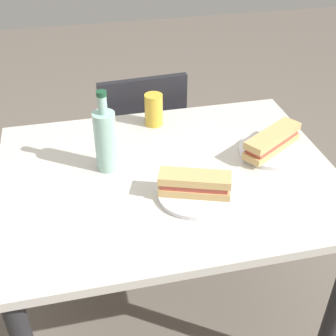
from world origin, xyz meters
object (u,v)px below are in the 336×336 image
Objects in this scene: chair_far at (140,142)px; water_bottle at (106,139)px; baguette_sandwich_far at (195,184)px; knife_far at (192,181)px; knife_near at (257,144)px; plate_far at (194,194)px; baguette_sandwich_near at (272,141)px; plate_near at (271,151)px; beer_glass at (154,110)px; dining_table at (168,200)px.

water_bottle is at bearing -109.55° from chair_far.
knife_far is (0.01, 0.05, -0.03)m from baguette_sandwich_far.
plate_far is (-0.29, -0.21, -0.01)m from knife_near.
chair_far reaches higher than knife_near.
baguette_sandwich_near and baguette_sandwich_far have the same top height.
baguette_sandwich_near is 1.61× the size of knife_near.
baguette_sandwich_far reaches higher than knife_near.
baguette_sandwich_near is 0.88× the size of water_bottle.
plate_near is at bearing 20.93° from knife_far.
chair_far is 3.79× the size of plate_near.
beer_glass reaches higher than chair_far.
water_bottle reaches higher than baguette_sandwich_near.
baguette_sandwich_near reaches higher than knife_near.
baguette_sandwich_far is 1.83× the size of beer_glass.
knife_near and knife_far have the same top height.
water_bottle is (-0.24, 0.21, 0.10)m from plate_far.
beer_glass is (-0.03, 0.47, 0.05)m from plate_far.
dining_table is 0.37m from beer_glass.
plate_far is 1.39× the size of knife_far.
knife_near is at bearing 36.10° from plate_far.
dining_table is 0.22m from baguette_sandwich_far.
baguette_sandwich_near reaches higher than plate_far.
plate_near is at bearing -3.55° from water_bottle.
beer_glass reaches higher than plate_near.
plate_far is 0.34m from water_bottle.
plate_near is 1.48× the size of knife_near.
chair_far is at bearing 122.70° from plate_near.
beer_glass reaches higher than baguette_sandwich_far.
knife_far is at bearing -32.64° from water_bottle.
water_bottle reaches higher than knife_far.
dining_table is at bearing -174.14° from plate_near.
baguette_sandwich_near reaches higher than plate_near.
beer_glass is at bearing 142.04° from knife_near.
beer_glass is at bearing 86.77° from dining_table.
beer_glass is (-0.36, 0.29, 0.01)m from baguette_sandwich_near.
knife_far is at bearing 82.82° from plate_far.
plate_near is at bearing -44.68° from knife_near.
plate_near is 0.05m from knife_near.
chair_far is 0.76m from knife_far.
knife_near reaches higher than plate_far.
water_bottle reaches higher than beer_glass.
knife_far is 1.31× the size of beer_glass.
water_bottle reaches higher than baguette_sandwich_far.
chair_far is 6.89× the size of beer_glass.
water_bottle is at bearing 138.63° from baguette_sandwich_far.
baguette_sandwich_near is at bearing 28.26° from baguette_sandwich_far.
chair_far is 5.59× the size of knife_near.
baguette_sandwich_far is (0.05, -0.14, 0.16)m from dining_table.
plate_near is 1.39× the size of knife_far.
beer_glass is at bearing 50.73° from water_bottle.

